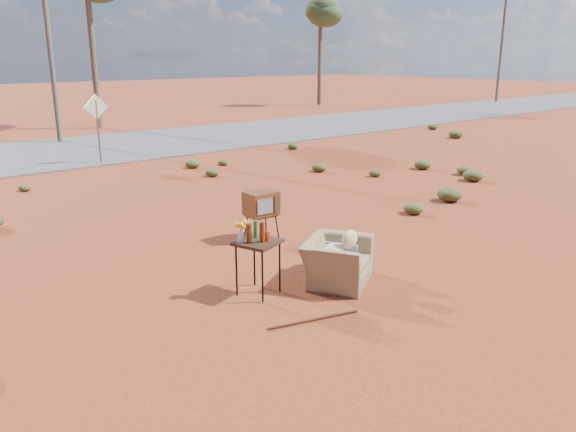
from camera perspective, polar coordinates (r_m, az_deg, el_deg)
ground at (r=8.36m, az=2.94°, el=-7.72°), size 140.00×140.00×0.00m
highway at (r=21.54m, az=-25.11°, el=5.59°), size 140.00×7.00×0.04m
armchair at (r=8.63m, az=5.05°, el=-3.91°), size 1.36×1.30×0.92m
tv_unit at (r=10.49m, az=-2.73°, el=1.22°), size 0.59×0.48×0.92m
side_table at (r=8.01m, az=-3.44°, el=-2.40°), size 0.72×0.72×1.13m
rusty_bar at (r=7.50m, az=2.62°, el=-10.48°), size 1.27×0.39×0.03m
road_sign at (r=18.95m, az=-18.84°, el=9.55°), size 0.78×0.06×2.19m
eucalyptus_right at (r=40.29m, az=3.31°, el=19.67°), size 3.20×3.20×7.10m
utility_pole_center at (r=24.24m, az=-23.18°, el=16.66°), size 1.40×0.20×8.00m
utility_pole_east at (r=45.51m, az=20.88°, el=16.02°), size 1.40×0.20×8.00m
scrub_patch at (r=11.41m, az=-15.30°, el=-0.96°), size 17.49×8.07×0.33m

